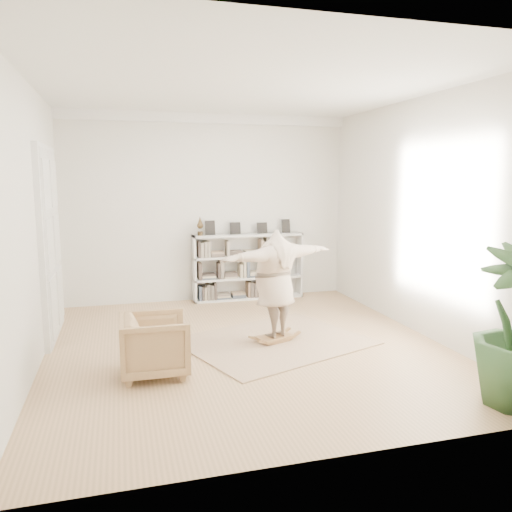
{
  "coord_description": "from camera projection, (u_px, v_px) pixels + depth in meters",
  "views": [
    {
      "loc": [
        -1.69,
        -6.65,
        2.37
      ],
      "look_at": [
        0.25,
        0.4,
        1.24
      ],
      "focal_mm": 35.0,
      "sensor_mm": 36.0,
      "label": 1
    }
  ],
  "objects": [
    {
      "name": "bookshelf",
      "position": [
        248.0,
        267.0,
        9.93
      ],
      "size": [
        2.2,
        0.35,
        1.64
      ],
      "color": "silver",
      "rests_on": "floor"
    },
    {
      "name": "rocker_board",
      "position": [
        275.0,
        337.0,
        7.33
      ],
      "size": [
        0.6,
        0.48,
        0.11
      ],
      "rotation": [
        0.0,
        0.0,
        0.36
      ],
      "color": "olive",
      "rests_on": "rug"
    },
    {
      "name": "armchair",
      "position": [
        155.0,
        345.0,
        6.07
      ],
      "size": [
        0.82,
        0.8,
        0.74
      ],
      "primitive_type": "imported",
      "rotation": [
        0.0,
        0.0,
        1.56
      ],
      "color": "tan",
      "rests_on": "floor"
    },
    {
      "name": "room_shell",
      "position": [
        208.0,
        118.0,
        9.41
      ],
      "size": [
        6.0,
        6.0,
        6.0
      ],
      "color": "silver",
      "rests_on": "floor"
    },
    {
      "name": "doors",
      "position": [
        50.0,
        245.0,
        7.46
      ],
      "size": [
        0.09,
        1.78,
        2.92
      ],
      "color": "white",
      "rests_on": "floor"
    },
    {
      "name": "floor",
      "position": [
        247.0,
        346.0,
        7.14
      ],
      "size": [
        6.0,
        6.0,
        0.0
      ],
      "primitive_type": "plane",
      "color": "#A58155",
      "rests_on": "ground"
    },
    {
      "name": "person",
      "position": [
        275.0,
        281.0,
        7.2
      ],
      "size": [
        2.0,
        1.17,
        1.57
      ],
      "primitive_type": "imported",
      "rotation": [
        0.0,
        0.0,
        3.5
      ],
      "color": "#C4AB93",
      "rests_on": "rocker_board"
    },
    {
      "name": "rug",
      "position": [
        275.0,
        341.0,
        7.33
      ],
      "size": [
        3.04,
        2.74,
        0.02
      ],
      "primitive_type": "cube",
      "rotation": [
        0.0,
        0.0,
        0.36
      ],
      "color": "tan",
      "rests_on": "floor"
    }
  ]
}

